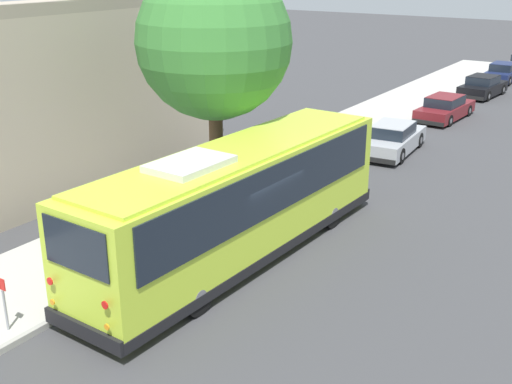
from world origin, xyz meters
name	(u,v)px	position (x,y,z in m)	size (l,w,h in m)	color
ground_plane	(245,258)	(0.00, 0.00, 0.00)	(160.00, 160.00, 0.00)	#3D3D3F
sidewalk_slab	(146,226)	(0.00, 3.75, 0.07)	(80.00, 3.89, 0.15)	#B2AFA8
curb_strip	(197,241)	(0.00, 1.74, 0.07)	(80.00, 0.14, 0.15)	#9D9A94
shuttle_bus	(240,197)	(0.02, 0.17, 1.80)	(11.58, 2.88, 3.37)	#BCDB38
parked_sedan_silver	(393,139)	(12.14, 0.53, 0.62)	(4.67, 2.09, 1.33)	#A8AAAF
parked_sedan_maroon	(445,108)	(19.52, 0.63, 0.58)	(4.66, 1.94, 1.26)	maroon
parked_sedan_black	(483,87)	(26.65, 0.59, 0.59)	(4.30, 2.08, 1.28)	black
parked_sedan_navy	(503,73)	(32.28, 0.78, 0.61)	(4.22, 1.70, 1.32)	#19234C
street_tree	(216,30)	(2.59, 2.79, 5.92)	(4.84, 4.84, 8.60)	brown
sign_post_near	(5,303)	(-6.23, 2.19, 0.82)	(0.06, 0.22, 1.28)	gray
sign_post_far	(69,271)	(-4.39, 2.19, 0.83)	(0.06, 0.06, 1.35)	gray
fire_hydrant	(319,155)	(8.44, 2.14, 0.55)	(0.22, 0.22, 0.81)	red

